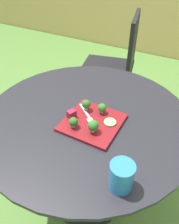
# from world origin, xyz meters

# --- Properties ---
(ground_plane) EXTENTS (12.00, 12.00, 0.00)m
(ground_plane) POSITION_xyz_m (0.00, 0.00, 0.00)
(ground_plane) COLOR #4C7533
(patio_table) EXTENTS (0.97, 0.97, 0.71)m
(patio_table) POSITION_xyz_m (0.00, 0.00, 0.47)
(patio_table) COLOR black
(patio_table) RESTS_ON ground_plane
(patio_chair) EXTENTS (0.53, 0.53, 0.90)m
(patio_chair) POSITION_xyz_m (-0.23, 0.94, 0.53)
(patio_chair) COLOR black
(patio_chair) RESTS_ON ground_plane
(salad_plate) EXTENTS (0.24, 0.24, 0.01)m
(salad_plate) POSITION_xyz_m (0.05, -0.04, 0.71)
(salad_plate) COLOR maroon
(salad_plate) RESTS_ON patio_table
(drinking_glass) EXTENTS (0.08, 0.08, 0.10)m
(drinking_glass) POSITION_xyz_m (0.28, -0.27, 0.75)
(drinking_glass) COLOR #236BA8
(drinking_glass) RESTS_ON patio_table
(fork) EXTENTS (0.13, 0.11, 0.00)m
(fork) POSITION_xyz_m (0.02, -0.03, 0.72)
(fork) COLOR silver
(fork) RESTS_ON salad_plate
(broccoli_floret_0) EXTENTS (0.05, 0.05, 0.06)m
(broccoli_floret_0) POSITION_xyz_m (0.09, -0.10, 0.75)
(broccoli_floret_0) COLOR #99B770
(broccoli_floret_0) RESTS_ON salad_plate
(broccoli_floret_1) EXTENTS (0.04, 0.04, 0.05)m
(broccoli_floret_1) POSITION_xyz_m (0.06, 0.03, 0.75)
(broccoli_floret_1) COLOR #99B770
(broccoli_floret_1) RESTS_ON salad_plate
(broccoli_floret_2) EXTENTS (0.04, 0.04, 0.05)m
(broccoli_floret_2) POSITION_xyz_m (-0.01, 0.01, 0.75)
(broccoli_floret_2) COLOR #99B770
(broccoli_floret_2) RESTS_ON salad_plate
(broccoli_floret_3) EXTENTS (0.04, 0.04, 0.05)m
(broccoli_floret_3) POSITION_xyz_m (-0.00, -0.11, 0.75)
(broccoli_floret_3) COLOR #99B770
(broccoli_floret_3) RESTS_ON salad_plate
(cucumber_slice_0) EXTENTS (0.05, 0.05, 0.01)m
(cucumber_slice_0) POSITION_xyz_m (0.12, -0.02, 0.72)
(cucumber_slice_0) COLOR #8EB766
(cucumber_slice_0) RESTS_ON salad_plate
(beet_chunk_0) EXTENTS (0.04, 0.04, 0.04)m
(beet_chunk_0) POSITION_xyz_m (-0.04, -0.06, 0.74)
(beet_chunk_0) COLOR maroon
(beet_chunk_0) RESTS_ON salad_plate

